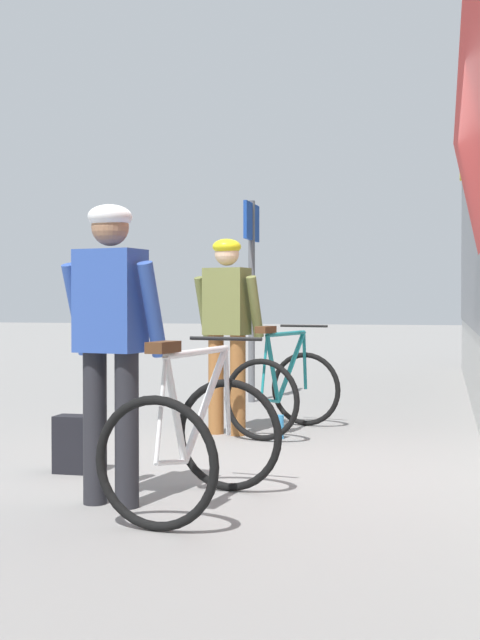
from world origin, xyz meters
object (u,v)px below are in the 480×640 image
at_px(cyclist_near_in_olive, 227,318).
at_px(bicycle_near_teal, 284,389).
at_px(water_bottle_near_the_bikes, 279,427).
at_px(platform_sign_post, 252,266).
at_px(cyclist_far_in_blue, 111,326).
at_px(backpack_on_platform, 76,444).
at_px(bicycle_far_white, 195,440).

relative_size(cyclist_near_in_olive, bicycle_near_teal, 1.47).
bearing_deg(water_bottle_near_the_bikes, platform_sign_post, 107.64).
xyz_separation_m(cyclist_far_in_blue, bicycle_near_teal, (0.49, 2.98, -0.65)).
relative_size(backpack_on_platform, platform_sign_post, 0.17).
bearing_deg(backpack_on_platform, cyclist_near_in_olive, 72.65).
relative_size(bicycle_near_teal, water_bottle_near_the_bikes, 5.80).
xyz_separation_m(bicycle_near_teal, bicycle_far_white, (0.02, -2.97, 0.00)).
height_order(bicycle_near_teal, water_bottle_near_the_bikes, bicycle_near_teal).
bearing_deg(bicycle_near_teal, backpack_on_platform, -117.13).
height_order(cyclist_far_in_blue, platform_sign_post, platform_sign_post).
bearing_deg(backpack_on_platform, bicycle_near_teal, 62.89).
bearing_deg(cyclist_near_in_olive, backpack_on_platform, -107.37).
relative_size(water_bottle_near_the_bikes, platform_sign_post, 0.09).
relative_size(bicycle_far_white, backpack_on_platform, 2.89).
distance_m(cyclist_far_in_blue, backpack_on_platform, 1.35).
distance_m(bicycle_far_white, platform_sign_post, 5.48).
distance_m(bicycle_far_white, water_bottle_near_the_bikes, 2.65).
bearing_deg(cyclist_far_in_blue, water_bottle_near_the_bikes, 79.27).
distance_m(cyclist_near_in_olive, water_bottle_near_the_bikes, 1.08).
distance_m(bicycle_near_teal, backpack_on_platform, 2.40).
bearing_deg(platform_sign_post, water_bottle_near_the_bikes, -72.36).
relative_size(cyclist_near_in_olive, bicycle_far_white, 1.53).
xyz_separation_m(bicycle_near_teal, water_bottle_near_the_bikes, (0.02, -0.33, -0.30)).
bearing_deg(bicycle_near_teal, bicycle_far_white, -89.55).
distance_m(bicycle_near_teal, platform_sign_post, 2.74).
distance_m(cyclist_near_in_olive, platform_sign_post, 2.59).
bearing_deg(bicycle_far_white, backpack_on_platform, 143.19).
xyz_separation_m(cyclist_far_in_blue, bicycle_far_white, (0.51, 0.02, -0.65)).
distance_m(cyclist_near_in_olive, backpack_on_platform, 2.19).
bearing_deg(cyclist_near_in_olive, water_bottle_near_the_bikes, -14.48).
xyz_separation_m(backpack_on_platform, platform_sign_post, (0.27, 4.44, 1.42)).
bearing_deg(water_bottle_near_the_bikes, bicycle_far_white, -89.87).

